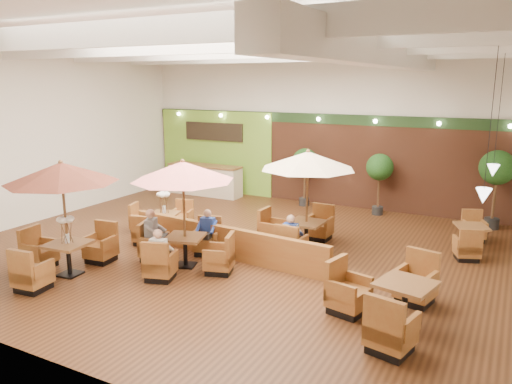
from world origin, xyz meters
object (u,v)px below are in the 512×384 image
Objects in this scene: diner_4 at (291,233)px; table_4 at (387,302)px; table_1 at (183,194)px; booth_divider at (225,242)px; table_5 at (470,238)px; diner_2 at (153,230)px; diner_1 at (207,227)px; table_2 at (305,178)px; service_counter at (205,180)px; diner_3 at (291,233)px; topiary_1 at (380,170)px; table_3 at (158,220)px; topiary_0 at (305,163)px; topiary_2 at (497,171)px; table_0 at (61,194)px; diner_0 at (159,248)px.

table_4 is at bearing -40.06° from diner_4.
table_1 is 0.92× the size of table_4.
booth_divider is at bearing 173.35° from table_4.
table_5 is at bearing 91.76° from table_4.
diner_2 reaches higher than diner_4.
booth_divider is 0.61m from diner_1.
table_2 reaches higher than diner_4.
table_2 is 4.49m from table_4.
service_counter is 7.91m from diner_3.
table_1 is 1.31× the size of topiary_1.
topiary_0 is at bearing 49.28° from table_3.
topiary_1 is 2.86× the size of diner_1.
booth_divider is 1.99× the size of table_4.
topiary_0 reaches higher than table_5.
table_4 is 5.94m from diner_2.
topiary_2 is 6.90m from diner_3.
table_1 is 1.38m from diner_2.
service_counter is 7.38m from table_2.
booth_divider is (4.40, -5.70, -0.18)m from service_counter.
table_0 reaches higher than table_2.
table_3 is (-0.08, 3.39, -1.46)m from table_0.
diner_2 is (1.21, -1.68, 0.33)m from table_3.
diner_0 is (-2.84, -7.83, -0.79)m from topiary_1.
table_4 is 3.99× the size of diner_3.
table_0 is at bearing -145.12° from diner_3.
topiary_0 is 7.01m from diner_2.
diner_2 is at bearing -66.24° from service_counter.
table_2 is 1.12× the size of topiary_2.
diner_2 reaches higher than table_5.
topiary_2 is at bearing 30.27° from table_1.
table_3 is at bearing 176.99° from table_5.
diner_2 is at bearing -118.87° from topiary_1.
diner_0 is at bearing -109.94° from topiary_1.
table_2 is 4.65m from table_5.
topiary_1 is at bearing 79.38° from diner_3.
table_3 is 0.82× the size of table_4.
table_1 is 3.76× the size of diner_1.
diner_0 is 3.22m from diner_3.
table_3 reaches higher than booth_divider.
diner_2 reaches higher than diner_3.
service_counter is 0.52× the size of booth_divider.
topiary_2 is 3.26× the size of diner_0.
table_4 is at bearing 60.42° from diner_2.
topiary_2 is 3.33× the size of diner_1.
topiary_2 is at bearing 109.44° from diner_2.
topiary_1 is 6.62m from diner_1.
booth_divider is at bearing -31.02° from table_3.
table_2 reaches higher than topiary_2.
diner_1 is 0.98× the size of diner_4.
diner_1 is at bearing 110.92° from diner_2.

